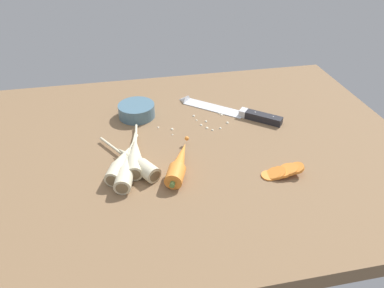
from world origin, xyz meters
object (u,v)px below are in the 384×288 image
Objects in this scene: whole_carrot at (179,163)px; prep_bowl at (137,110)px; chefs_knife at (226,110)px; parsnip_mid_right at (121,163)px; parsnip_front at (135,162)px; parsnip_back at (135,155)px; carrot_slice_stack at (283,171)px; parsnip_mid_left at (127,167)px.

prep_bowl is at bearing 106.18° from whole_carrot.
parsnip_mid_right is at bearing -145.24° from chefs_knife.
parsnip_back is (0.10, 2.58, 0.00)cm from parsnip_front.
parsnip_front reaches higher than carrot_slice_stack.
parsnip_back and prep_bowl have the same top height.
parsnip_mid_right is 1.94× the size of carrot_slice_stack.
parsnip_mid_left is 2.18× the size of prep_bowl.
prep_bowl is at bearing 81.05° from parsnip_mid_left.
whole_carrot is at bearing -15.98° from parsnip_front.
parsnip_mid_left is 2.21cm from parsnip_mid_right.
parsnip_mid_right and parsnip_back have the same top height.
whole_carrot reaches higher than carrot_slice_stack.
whole_carrot reaches higher than parsnip_back.
parsnip_mid_left is 37.59cm from carrot_slice_stack.
whole_carrot is 12.60cm from parsnip_mid_left.
chefs_knife is at bearing 98.69° from carrot_slice_stack.
parsnip_back is at bearing -95.12° from prep_bowl.
parsnip_mid_right is at bearing 126.61° from parsnip_mid_left.
parsnip_front is 0.89× the size of parsnip_mid_left.
whole_carrot is 1.72× the size of prep_bowl.
whole_carrot reaches higher than parsnip_mid_left.
parsnip_back is at bearing 87.71° from parsnip_front.
whole_carrot is 0.80× the size of parsnip_back.
whole_carrot is 29.62cm from prep_bowl.
whole_carrot is at bearing -12.47° from parsnip_mid_right.
parsnip_mid_left and prep_bowl have the same top height.
chefs_knife is 35.91cm from parsnip_back.
chefs_knife is 32.35cm from whole_carrot.
parsnip_mid_right is (-13.85, 3.06, -0.12)cm from whole_carrot.
parsnip_mid_left and parsnip_back have the same top height.
parsnip_mid_left is 1.01× the size of parsnip_back.
parsnip_mid_left is at bearing -141.43° from parsnip_front.
parsnip_mid_left is (-2.12, -1.69, -0.00)cm from parsnip_front.
carrot_slice_stack is (34.60, -9.65, -0.90)cm from parsnip_front.
whole_carrot is 10.82cm from parsnip_front.
parsnip_mid_right is 25.99cm from prep_bowl.
parsnip_front is 2.58cm from parsnip_back.
parsnip_mid_right is at bearing 167.53° from whole_carrot.
chefs_knife is 40.24cm from parsnip_mid_left.
parsnip_back is 2.28× the size of carrot_slice_stack.
carrot_slice_stack is at bearing -81.31° from chefs_knife.
whole_carrot reaches higher than chefs_knife.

